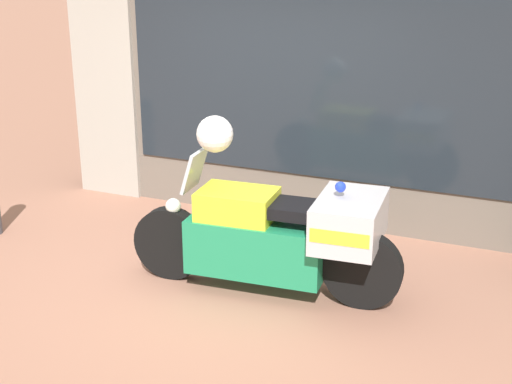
# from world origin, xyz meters

# --- Properties ---
(ground_plane) EXTENTS (60.00, 60.00, 0.00)m
(ground_plane) POSITION_xyz_m (0.00, 0.00, 0.00)
(ground_plane) COLOR #9E6B56
(shop_building) EXTENTS (5.32, 0.55, 3.41)m
(shop_building) POSITION_xyz_m (-0.37, 2.00, 1.71)
(shop_building) COLOR #6B6056
(shop_building) RESTS_ON ground
(window_display) EXTENTS (4.05, 0.30, 1.84)m
(window_display) POSITION_xyz_m (0.33, 2.03, 0.45)
(window_display) COLOR slate
(window_display) RESTS_ON ground
(paramedic_motorcycle) EXTENTS (2.44, 0.84, 1.24)m
(paramedic_motorcycle) POSITION_xyz_m (0.63, 0.11, 0.56)
(paramedic_motorcycle) COLOR black
(paramedic_motorcycle) RESTS_ON ground
(white_helmet) EXTENTS (0.31, 0.31, 0.31)m
(white_helmet) POSITION_xyz_m (0.04, 0.06, 1.40)
(white_helmet) COLOR white
(white_helmet) RESTS_ON paramedic_motorcycle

